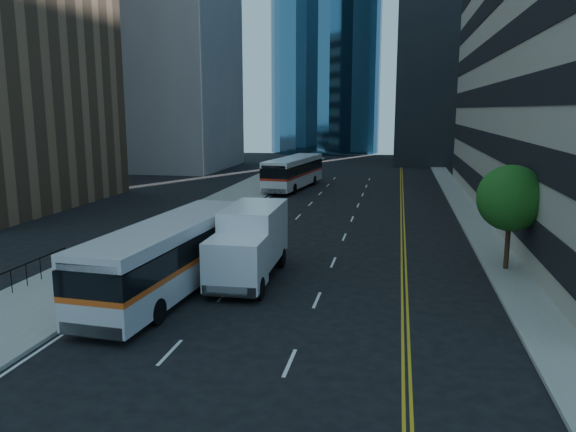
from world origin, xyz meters
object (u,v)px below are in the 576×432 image
object	(u,v)px
street_tree	(511,198)
bus_rear	(294,172)
bus_front	(171,254)
box_truck	(250,242)

from	to	relation	value
street_tree	bus_rear	bearing A→B (deg)	120.08
street_tree	bus_front	bearing A→B (deg)	-157.57
street_tree	bus_front	world-z (taller)	street_tree
street_tree	bus_rear	size ratio (longest dim) A/B	0.42
bus_rear	street_tree	bearing A→B (deg)	-52.43
street_tree	box_truck	world-z (taller)	street_tree
street_tree	bus_front	xyz separation A→B (m)	(-14.85, -6.13, -1.95)
bus_front	bus_rear	xyz separation A→B (m)	(-0.75, 33.07, 0.00)
bus_front	bus_rear	world-z (taller)	bus_rear
street_tree	bus_rear	xyz separation A→B (m)	(-15.60, 26.94, -1.95)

